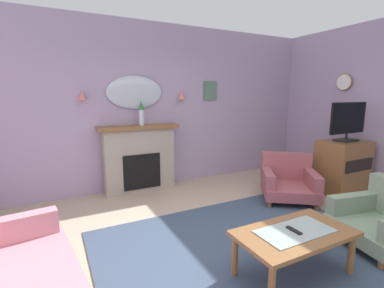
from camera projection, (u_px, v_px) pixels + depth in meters
The scene contains 16 objects.
floor at pixel (261, 263), 2.85m from camera, with size 7.24×6.46×0.10m, color tan.
wall_back at pixel (162, 107), 5.02m from camera, with size 7.24×0.10×2.91m, color #9E8CA8.
patterned_rug at pixel (249, 248), 3.02m from camera, with size 3.20×2.40×0.01m, color #38475B.
fireplace at pixel (140, 159), 4.75m from camera, with size 1.36×0.36×1.16m.
mantel_vase_right at pixel (141, 112), 4.60m from camera, with size 0.10×0.10×0.42m.
wall_mirror at pixel (135, 92), 4.67m from camera, with size 0.96×0.06×0.56m, color #B2BCC6.
wall_sconce_left at pixel (82, 95), 4.26m from camera, with size 0.14×0.14×0.14m, color #D17066.
wall_sconce_right at pixel (181, 95), 5.02m from camera, with size 0.14×0.14×0.14m, color #D17066.
wall_clock at pixel (344, 82), 5.09m from camera, with size 0.04×0.31×0.31m.
framed_picture at pixel (210, 91), 5.35m from camera, with size 0.28×0.03×0.36m, color #4C6B56.
coffee_table at pixel (294, 237), 2.51m from camera, with size 1.10×0.60×0.45m.
tv_remote at pixel (294, 231), 2.49m from camera, with size 0.04×0.16×0.02m, color black.
floral_couch at pixel (3, 286), 1.96m from camera, with size 1.08×1.81×0.76m.
armchair_near_fireplace at pixel (288, 180), 4.44m from camera, with size 1.13×1.13×0.71m.
tv_cabinet at pixel (342, 167), 4.71m from camera, with size 0.80×0.57×0.90m.
tv_flatscreen at pixel (348, 121), 4.55m from camera, with size 0.84×0.24×0.65m.
Camera 1 is at (-1.82, -1.97, 1.67)m, focal length 25.64 mm.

